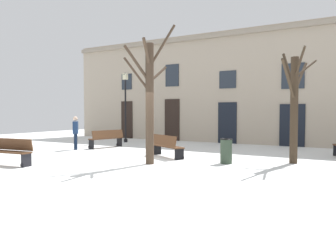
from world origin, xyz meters
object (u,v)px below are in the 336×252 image
(streetlamp, at_px, (125,100))
(person_crossing_plaza, at_px, (76,131))
(tree_left_of_center, at_px, (149,98))
(litter_bin, at_px, (226,151))
(bench_by_litter_bin, at_px, (106,138))
(tree_right_of_center, at_px, (294,102))
(bench_back_to_back_left, at_px, (8,151))
(bench_back_to_back_right, at_px, (166,145))

(streetlamp, relative_size, person_crossing_plaza, 2.59)
(tree_left_of_center, distance_m, person_crossing_plaza, 5.96)
(litter_bin, relative_size, bench_by_litter_bin, 0.46)
(tree_right_of_center, distance_m, bench_by_litter_bin, 9.25)
(bench_by_litter_bin, distance_m, bench_back_to_back_left, 5.93)
(tree_left_of_center, height_order, bench_back_to_back_right, tree_left_of_center)
(streetlamp, relative_size, litter_bin, 4.71)
(tree_left_of_center, bearing_deg, bench_back_to_back_left, -147.14)
(litter_bin, bearing_deg, bench_back_to_back_left, -147.41)
(streetlamp, height_order, litter_bin, streetlamp)
(litter_bin, bearing_deg, person_crossing_plaza, 176.86)
(tree_right_of_center, bearing_deg, litter_bin, -147.58)
(tree_left_of_center, xyz_separation_m, streetlamp, (-5.81, 6.21, 0.22))
(tree_right_of_center, relative_size, bench_back_to_back_right, 2.18)
(tree_left_of_center, distance_m, bench_by_litter_bin, 6.05)
(person_crossing_plaza, bearing_deg, tree_left_of_center, 32.93)
(litter_bin, bearing_deg, tree_left_of_center, -147.90)
(tree_right_of_center, distance_m, bench_back_to_back_right, 5.10)
(streetlamp, distance_m, bench_by_litter_bin, 3.74)
(tree_left_of_center, xyz_separation_m, bench_back_to_back_right, (-0.39, 1.81, -1.84))
(tree_right_of_center, xyz_separation_m, bench_back_to_back_right, (-4.72, -0.93, -1.70))
(tree_left_of_center, height_order, bench_back_to_back_left, tree_left_of_center)
(tree_left_of_center, height_order, person_crossing_plaza, tree_left_of_center)
(litter_bin, relative_size, bench_back_to_back_left, 0.45)
(tree_right_of_center, distance_m, person_crossing_plaza, 9.93)
(bench_by_litter_bin, bearing_deg, bench_back_to_back_right, 85.33)
(tree_right_of_center, bearing_deg, streetlamp, 161.06)
(bench_back_to_back_left, bearing_deg, bench_back_to_back_right, 42.89)
(litter_bin, xyz_separation_m, bench_back_to_back_left, (-6.36, -4.07, 0.04))
(bench_by_litter_bin, bearing_deg, tree_left_of_center, 69.29)
(tree_left_of_center, relative_size, tree_right_of_center, 1.18)
(tree_left_of_center, distance_m, streetlamp, 8.51)
(bench_by_litter_bin, bearing_deg, bench_back_to_back_left, 20.29)
(tree_right_of_center, bearing_deg, person_crossing_plaza, -174.94)
(tree_right_of_center, distance_m, litter_bin, 2.97)
(tree_right_of_center, xyz_separation_m, person_crossing_plaza, (-9.81, -0.87, -1.29))
(litter_bin, xyz_separation_m, person_crossing_plaza, (-7.77, 0.43, 0.44))
(streetlamp, xyz_separation_m, litter_bin, (8.10, -4.77, -2.08))
(streetlamp, relative_size, bench_back_to_back_left, 2.13)
(bench_by_litter_bin, relative_size, bench_back_to_back_left, 0.98)
(tree_left_of_center, xyz_separation_m, person_crossing_plaza, (-5.48, 1.86, -1.43))
(tree_left_of_center, xyz_separation_m, litter_bin, (2.29, 1.44, -1.86))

